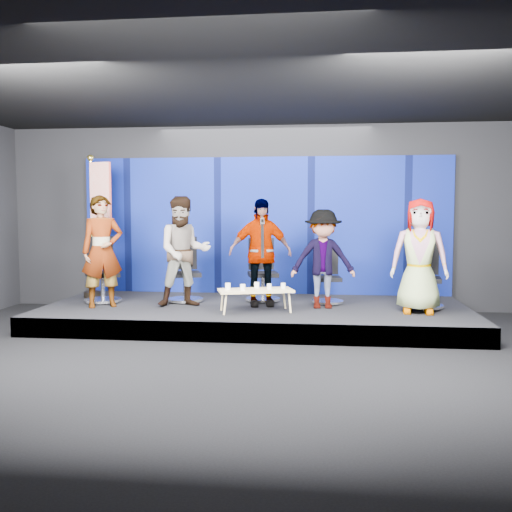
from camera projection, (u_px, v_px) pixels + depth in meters
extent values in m
plane|color=black|center=(233.00, 362.00, 7.09)|extent=(10.00, 10.00, 0.00)
cube|color=black|center=(264.00, 218.00, 10.92)|extent=(10.00, 0.02, 3.50)
cube|color=black|center=(117.00, 235.00, 2.99)|extent=(10.00, 0.02, 3.50)
cube|color=black|center=(232.00, 75.00, 6.82)|extent=(10.00, 8.00, 0.02)
cube|color=black|center=(256.00, 314.00, 9.56)|extent=(7.00, 3.00, 0.30)
cube|color=navy|center=(264.00, 226.00, 10.88)|extent=(7.00, 0.08, 2.60)
cylinder|color=silver|center=(103.00, 301.00, 9.85)|extent=(0.88, 0.88, 0.06)
cylinder|color=silver|center=(103.00, 287.00, 9.83)|extent=(0.07, 0.07, 0.43)
cube|color=black|center=(103.00, 274.00, 9.81)|extent=(0.70, 0.70, 0.07)
cube|color=black|center=(100.00, 253.00, 10.01)|extent=(0.43, 0.29, 0.59)
imported|color=black|center=(102.00, 251.00, 9.34)|extent=(0.80, 0.72, 1.84)
cylinder|color=silver|center=(186.00, 300.00, 9.91)|extent=(0.81, 0.81, 0.06)
cylinder|color=silver|center=(185.00, 286.00, 9.89)|extent=(0.07, 0.07, 0.42)
cube|color=black|center=(185.00, 274.00, 9.88)|extent=(0.65, 0.65, 0.07)
cube|color=black|center=(184.00, 253.00, 10.09)|extent=(0.46, 0.20, 0.58)
imported|color=black|center=(184.00, 252.00, 9.39)|extent=(1.06, 0.94, 1.82)
cylinder|color=silver|center=(263.00, 300.00, 9.98)|extent=(0.75, 0.75, 0.06)
cylinder|color=silver|center=(263.00, 286.00, 9.96)|extent=(0.07, 0.07, 0.41)
cube|color=black|center=(263.00, 274.00, 9.94)|extent=(0.60, 0.60, 0.07)
cube|color=black|center=(261.00, 254.00, 10.16)|extent=(0.45, 0.16, 0.57)
imported|color=black|center=(260.00, 252.00, 9.46)|extent=(1.12, 0.67, 1.78)
cylinder|color=silver|center=(327.00, 302.00, 9.73)|extent=(0.61, 0.61, 0.06)
cylinder|color=silver|center=(328.00, 290.00, 9.72)|extent=(0.07, 0.07, 0.37)
cube|color=black|center=(328.00, 279.00, 9.70)|extent=(0.49, 0.49, 0.07)
cube|color=black|center=(326.00, 260.00, 9.90)|extent=(0.41, 0.09, 0.51)
imported|color=black|center=(323.00, 259.00, 9.24)|extent=(1.09, 0.69, 1.60)
cylinder|color=silver|center=(424.00, 306.00, 9.26)|extent=(0.69, 0.69, 0.06)
cylinder|color=silver|center=(425.00, 292.00, 9.24)|extent=(0.07, 0.07, 0.41)
cube|color=black|center=(425.00, 279.00, 9.22)|extent=(0.55, 0.55, 0.07)
cube|color=black|center=(425.00, 257.00, 9.43)|extent=(0.46, 0.11, 0.57)
imported|color=black|center=(419.00, 256.00, 8.80)|extent=(0.93, 0.67, 1.77)
cube|color=tan|center=(256.00, 290.00, 8.92)|extent=(1.24, 0.80, 0.04)
cylinder|color=tan|center=(225.00, 305.00, 8.65)|extent=(0.03, 0.03, 0.32)
cylinder|color=tan|center=(222.00, 301.00, 9.03)|extent=(0.03, 0.03, 0.32)
cylinder|color=tan|center=(290.00, 303.00, 8.83)|extent=(0.03, 0.03, 0.32)
cylinder|color=tan|center=(284.00, 299.00, 9.21)|extent=(0.03, 0.03, 0.32)
cylinder|color=white|center=(228.00, 286.00, 8.90)|extent=(0.09, 0.09, 0.10)
cylinder|color=white|center=(243.00, 287.00, 8.80)|extent=(0.08, 0.08, 0.10)
cylinder|color=white|center=(257.00, 285.00, 9.05)|extent=(0.08, 0.08, 0.10)
cylinder|color=white|center=(269.00, 286.00, 8.95)|extent=(0.07, 0.07, 0.08)
cylinder|color=white|center=(283.00, 286.00, 9.02)|extent=(0.07, 0.07, 0.09)
cylinder|color=black|center=(94.00, 294.00, 10.45)|extent=(0.34, 0.34, 0.11)
cylinder|color=gold|center=(92.00, 227.00, 10.35)|extent=(0.05, 0.05, 2.37)
sphere|color=gold|center=(90.00, 158.00, 10.25)|extent=(0.12, 0.12, 0.12)
cube|color=red|center=(101.00, 194.00, 10.21)|extent=(0.41, 0.16, 1.13)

